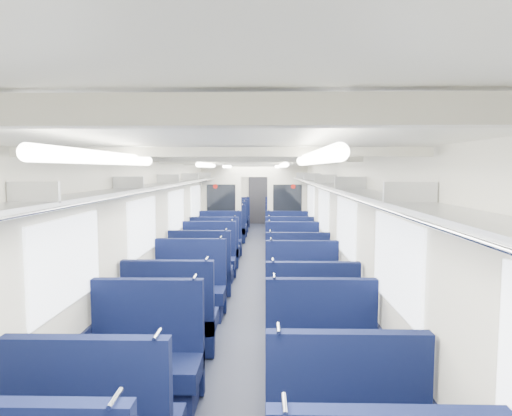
{
  "coord_description": "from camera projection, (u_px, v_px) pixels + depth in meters",
  "views": [
    {
      "loc": [
        0.29,
        -8.85,
        2.2
      ],
      "look_at": [
        0.05,
        2.75,
        1.18
      ],
      "focal_mm": 31.0,
      "sensor_mm": 36.0,
      "label": 1
    }
  ],
  "objects": [
    {
      "name": "bulkhead",
      "position": [
        254.0,
        206.0,
        11.71
      ],
      "size": [
        2.8,
        0.1,
        2.35
      ],
      "color": "beige",
      "rests_on": "floor"
    },
    {
      "name": "seat_25",
      "position": [
        281.0,
        222.0,
        15.27
      ],
      "size": [
        1.07,
        0.59,
        1.19
      ],
      "color": "#0B1236",
      "rests_on": "floor"
    },
    {
      "name": "end_door",
      "position": [
        258.0,
        199.0,
        17.82
      ],
      "size": [
        0.75,
        0.06,
        2.0
      ],
      "primitive_type": "cube",
      "color": "black",
      "rests_on": "floor"
    },
    {
      "name": "seat_10",
      "position": [
        190.0,
        293.0,
        6.57
      ],
      "size": [
        1.07,
        0.59,
        1.19
      ],
      "color": "#0B1236",
      "rests_on": "floor"
    },
    {
      "name": "seat_11",
      "position": [
        302.0,
        296.0,
        6.38
      ],
      "size": [
        1.07,
        0.59,
        1.19
      ],
      "color": "#0B1236",
      "rests_on": "floor"
    },
    {
      "name": "seat_19",
      "position": [
        287.0,
        243.0,
        10.96
      ],
      "size": [
        1.07,
        0.59,
        1.19
      ],
      "color": "#0B1236",
      "rests_on": "floor"
    },
    {
      "name": "seat_8",
      "position": [
        171.0,
        323.0,
        5.27
      ],
      "size": [
        1.07,
        0.59,
        1.19
      ],
      "color": "#0B1236",
      "rests_on": "floor"
    },
    {
      "name": "floor",
      "position": [
        251.0,
        277.0,
        9.01
      ],
      "size": [
        2.8,
        18.0,
        0.01
      ],
      "primitive_type": "cube",
      "color": "black",
      "rests_on": "ground"
    },
    {
      "name": "seat_17",
      "position": [
        289.0,
        251.0,
        9.93
      ],
      "size": [
        1.07,
        0.59,
        1.19
      ],
      "color": "#0B1236",
      "rests_on": "floor"
    },
    {
      "name": "seat_21",
      "position": [
        283.0,
        231.0,
        13.15
      ],
      "size": [
        1.07,
        0.59,
        1.19
      ],
      "color": "#0B1236",
      "rests_on": "floor"
    },
    {
      "name": "seat_18",
      "position": [
        220.0,
        243.0,
        11.0
      ],
      "size": [
        1.07,
        0.59,
        1.19
      ],
      "color": "#0B1236",
      "rests_on": "floor"
    },
    {
      "name": "dado_left",
      "position": [
        183.0,
        260.0,
        9.01
      ],
      "size": [
        0.03,
        17.9,
        0.7
      ],
      "primitive_type": "cube",
      "color": "black",
      "rests_on": "floor"
    },
    {
      "name": "seat_22",
      "position": [
        230.0,
        227.0,
        14.14
      ],
      "size": [
        1.07,
        0.59,
        1.19
      ],
      "color": "#0B1236",
      "rests_on": "floor"
    },
    {
      "name": "seat_23",
      "position": [
        282.0,
        226.0,
        14.18
      ],
      "size": [
        1.07,
        0.59,
        1.19
      ],
      "color": "#0B1236",
      "rests_on": "floor"
    },
    {
      "name": "seat_9",
      "position": [
        311.0,
        326.0,
        5.19
      ],
      "size": [
        1.07,
        0.59,
        1.19
      ],
      "color": "#0B1236",
      "rests_on": "floor"
    },
    {
      "name": "seat_6",
      "position": [
        145.0,
        366.0,
        4.13
      ],
      "size": [
        1.07,
        0.59,
        1.19
      ],
      "color": "#0B1236",
      "rests_on": "floor"
    },
    {
      "name": "seat_14",
      "position": [
        209.0,
        262.0,
        8.77
      ],
      "size": [
        1.07,
        0.59,
        1.19
      ],
      "color": "#0B1236",
      "rests_on": "floor"
    },
    {
      "name": "windows",
      "position": [
        250.0,
        210.0,
        8.43
      ],
      "size": [
        2.78,
        15.6,
        0.75
      ],
      "color": "white",
      "rests_on": "wall_left"
    },
    {
      "name": "seat_15",
      "position": [
        292.0,
        263.0,
        8.7
      ],
      "size": [
        1.07,
        0.59,
        1.19
      ],
      "color": "#0B1236",
      "rests_on": "floor"
    },
    {
      "name": "luggage_rack_left",
      "position": [
        190.0,
        181.0,
        8.86
      ],
      "size": [
        0.36,
        17.4,
        0.18
      ],
      "color": "#B2B5BA",
      "rests_on": "wall_left"
    },
    {
      "name": "seat_12",
      "position": [
        201.0,
        274.0,
        7.73
      ],
      "size": [
        1.07,
        0.59,
        1.19
      ],
      "color": "#0B1236",
      "rests_on": "floor"
    },
    {
      "name": "seat_27",
      "position": [
        280.0,
        218.0,
        16.61
      ],
      "size": [
        1.07,
        0.59,
        1.19
      ],
      "color": "#0B1236",
      "rests_on": "floor"
    },
    {
      "name": "seat_13",
      "position": [
        297.0,
        277.0,
        7.51
      ],
      "size": [
        1.07,
        0.59,
        1.19
      ],
      "color": "#0B1236",
      "rests_on": "floor"
    },
    {
      "name": "luggage_rack_right",
      "position": [
        311.0,
        181.0,
        8.81
      ],
      "size": [
        0.36,
        17.4,
        0.18
      ],
      "color": "#B2B5BA",
      "rests_on": "wall_right"
    },
    {
      "name": "wall_right",
      "position": [
        320.0,
        220.0,
        8.88
      ],
      "size": [
        0.02,
        18.0,
        2.35
      ],
      "primitive_type": "cube",
      "color": "beige",
      "rests_on": "floor"
    },
    {
      "name": "ceiling_fittings",
      "position": [
        250.0,
        165.0,
        8.55
      ],
      "size": [
        2.7,
        16.06,
        0.11
      ],
      "color": "beige",
      "rests_on": "ceiling"
    },
    {
      "name": "seat_20",
      "position": [
        228.0,
        231.0,
        13.19
      ],
      "size": [
        1.07,
        0.59,
        1.19
      ],
      "color": "#0B1236",
      "rests_on": "floor"
    },
    {
      "name": "wall_left",
      "position": [
        182.0,
        220.0,
        8.94
      ],
      "size": [
        0.02,
        18.0,
        2.35
      ],
      "primitive_type": "cube",
      "color": "beige",
      "rests_on": "floor"
    },
    {
      "name": "dado_right",
      "position": [
        319.0,
        261.0,
        8.95
      ],
      "size": [
        0.03,
        17.9,
        0.7
      ],
      "primitive_type": "cube",
      "color": "black",
      "rests_on": "floor"
    },
    {
      "name": "seat_16",
      "position": [
        215.0,
        251.0,
        9.87
      ],
      "size": [
        1.07,
        0.59,
        1.19
      ],
      "color": "#0B1236",
      "rests_on": "floor"
    },
    {
      "name": "seat_26",
      "position": [
        235.0,
        218.0,
        16.48
      ],
      "size": [
        1.07,
        0.59,
        1.19
      ],
      "color": "#0B1236",
      "rests_on": "floor"
    },
    {
      "name": "seat_24",
      "position": [
        233.0,
        222.0,
        15.47
      ],
      "size": [
        1.07,
        0.59,
        1.19
      ],
      "color": "#0B1236",
      "rests_on": "floor"
    },
    {
      "name": "wall_far",
      "position": [
        258.0,
        195.0,
        17.87
      ],
      "size": [
        2.8,
        0.02,
        2.35
      ],
      "primitive_type": "cube",
      "color": "beige",
      "rests_on": "floor"
    },
    {
      "name": "ceiling",
      "position": [
        251.0,
        162.0,
        8.8
      ],
      "size": [
        2.8,
        18.0,
        0.01
      ],
      "primitive_type": "cube",
      "color": "silver",
      "rests_on": "wall_left"
    },
    {
      "name": "seat_7",
      "position": [
        322.0,
        365.0,
        4.14
      ],
      "size": [
        1.07,
        0.59,
        1.19
      ],
      "color": "#0B1236",
      "rests_on": "floor"
    }
  ]
}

